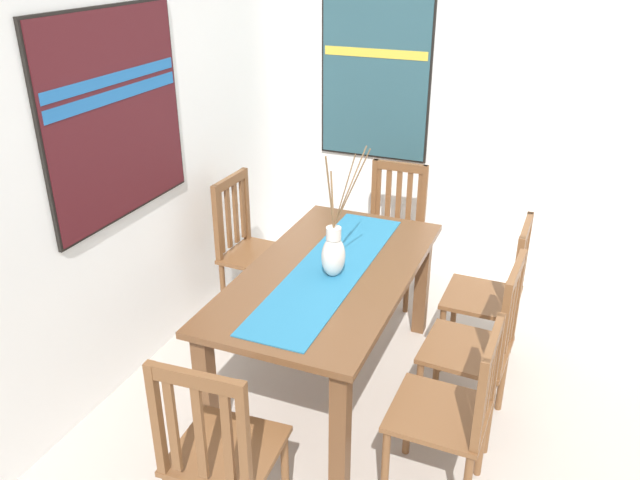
% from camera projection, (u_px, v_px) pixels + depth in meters
% --- Properties ---
extents(ground_plane, '(6.40, 6.40, 0.03)m').
position_uv_depth(ground_plane, '(437.00, 436.00, 3.38)').
color(ground_plane, '#B2A89E').
extents(wall_back, '(6.40, 0.12, 2.70)m').
position_uv_depth(wall_back, '(114.00, 146.00, 3.44)').
color(wall_back, white).
rests_on(wall_back, ground_plane).
extents(wall_side, '(0.12, 6.40, 2.70)m').
position_uv_depth(wall_side, '(515.00, 102.00, 4.35)').
color(wall_side, white).
rests_on(wall_side, ground_plane).
extents(dining_table, '(1.64, 0.85, 0.74)m').
position_uv_depth(dining_table, '(329.00, 289.00, 3.50)').
color(dining_table, brown).
rests_on(dining_table, ground_plane).
extents(table_runner, '(1.51, 0.36, 0.01)m').
position_uv_depth(table_runner, '(330.00, 270.00, 3.45)').
color(table_runner, '#236B93').
rests_on(table_runner, dining_table).
extents(centerpiece_vase, '(0.25, 0.26, 0.73)m').
position_uv_depth(centerpiece_vase, '(334.00, 253.00, 3.34)').
color(centerpiece_vase, silver).
rests_on(centerpiece_vase, dining_table).
extents(chair_0, '(0.43, 0.43, 0.95)m').
position_uv_depth(chair_0, '(393.00, 229.00, 4.53)').
color(chair_0, brown).
rests_on(chair_0, ground_plane).
extents(chair_1, '(0.42, 0.42, 0.95)m').
position_uv_depth(chair_1, '(492.00, 294.00, 3.72)').
color(chair_1, brown).
rests_on(chair_1, ground_plane).
extents(chair_2, '(0.45, 0.45, 0.98)m').
position_uv_depth(chair_2, '(220.00, 452.00, 2.57)').
color(chair_2, brown).
rests_on(chair_2, ground_plane).
extents(chair_3, '(0.44, 0.44, 0.98)m').
position_uv_depth(chair_3, '(478.00, 345.00, 3.24)').
color(chair_3, brown).
rests_on(chair_3, ground_plane).
extents(chair_4, '(0.43, 0.43, 0.91)m').
position_uv_depth(chair_4, '(452.00, 411.00, 2.82)').
color(chair_4, brown).
rests_on(chair_4, ground_plane).
extents(chair_5, '(0.43, 0.43, 0.98)m').
position_uv_depth(chair_5, '(250.00, 247.00, 4.26)').
color(chair_5, brown).
rests_on(chair_5, ground_plane).
extents(painting_on_back_wall, '(1.06, 0.05, 1.08)m').
position_uv_depth(painting_on_back_wall, '(115.00, 116.00, 3.31)').
color(painting_on_back_wall, black).
extents(painting_on_side_wall, '(0.05, 0.82, 1.25)m').
position_uv_depth(painting_on_side_wall, '(375.00, 72.00, 4.57)').
color(painting_on_side_wall, black).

